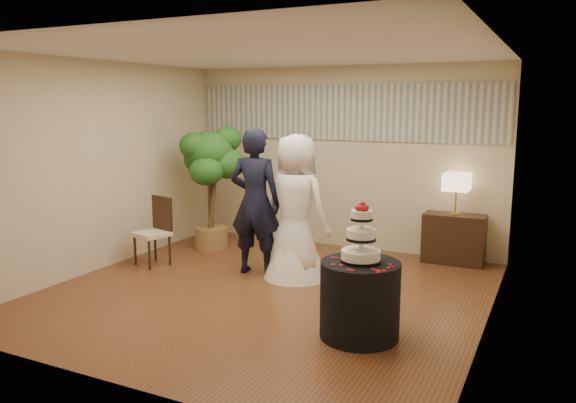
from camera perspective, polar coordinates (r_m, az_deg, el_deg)
The scene contains 15 objects.
floor at distance 6.82m, azimuth -2.26°, elevation -9.18°, with size 5.00×5.00×0.00m, color brown.
ceiling at distance 6.47m, azimuth -2.43°, elevation 14.95°, with size 5.00×5.00×0.00m, color white.
wall_back at distance 8.77m, azimuth 5.46°, elevation 4.43°, with size 5.00×0.06×2.80m, color beige.
wall_front at distance 4.49m, azimuth -17.69°, elevation -1.23°, with size 5.00×0.06×2.80m, color beige.
wall_left at distance 7.99m, azimuth -18.36°, elevation 3.44°, with size 0.06×5.00×2.80m, color beige.
wall_right at distance 5.76m, azimuth 20.12°, elevation 1.01°, with size 0.06×5.00×2.80m, color beige.
mural_border at distance 8.71m, azimuth 5.49°, elevation 9.01°, with size 4.90×0.02×0.85m, color #A9AA9B.
groom at distance 7.34m, azimuth -3.33°, elevation -0.02°, with size 0.71×0.46×1.93m, color black.
bride at distance 7.16m, azimuth 0.81°, elevation -0.54°, with size 0.91×0.84×1.86m, color white.
cake_table at distance 5.51m, azimuth 7.31°, elevation -9.86°, with size 0.77×0.77×0.75m, color black.
wedding_cake at distance 5.32m, azimuth 7.47°, elevation -3.09°, with size 0.38×0.38×0.59m, color white, non-canonical shape.
console at distance 8.26m, azimuth 16.49°, elevation -3.66°, with size 0.84×0.37×0.70m, color black.
table_lamp at distance 8.14m, azimuth 16.71°, elevation 0.74°, with size 0.35×0.35×0.58m, color #D3BA8B, non-canonical shape.
ficus_tree at distance 8.73m, azimuth -7.89°, elevation 1.48°, with size 0.92×0.92×1.93m, color #25601E, non-canonical shape.
side_chair at distance 8.02m, azimuth -13.69°, elevation -3.01°, with size 0.44×0.46×0.95m, color black, non-canonical shape.
Camera 1 is at (3.07, -5.67, 2.23)m, focal length 35.00 mm.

